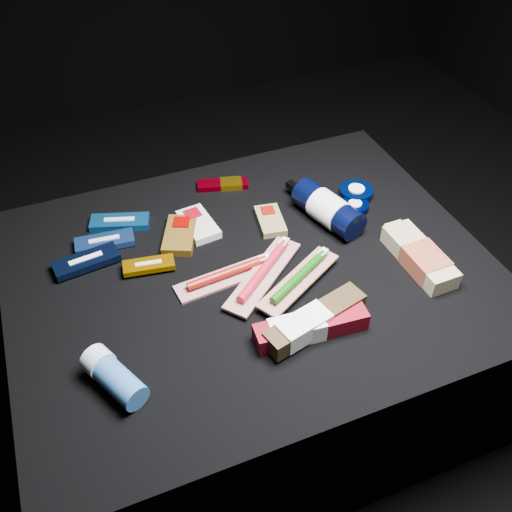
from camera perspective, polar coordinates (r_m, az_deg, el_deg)
name	(u,v)px	position (r m, az deg, el deg)	size (l,w,h in m)	color
ground	(252,380)	(1.49, -0.40, -12.27)	(3.00, 3.00, 0.00)	black
cloth_table	(252,330)	(1.33, -0.44, -7.37)	(0.98, 0.78, 0.40)	black
luna_bar_0	(120,222)	(1.31, -13.47, 3.33)	(0.14, 0.09, 0.02)	#1462B4
luna_bar_1	(105,242)	(1.27, -14.89, 1.39)	(0.13, 0.06, 0.02)	#224A9B
luna_bar_2	(86,261)	(1.23, -16.60, -0.50)	(0.14, 0.07, 0.02)	black
luna_bar_3	(149,265)	(1.19, -10.67, -0.90)	(0.11, 0.06, 0.01)	#C47C00
clif_bar_0	(180,234)	(1.26, -7.59, 2.24)	(0.11, 0.13, 0.02)	#50390F
clif_bar_1	(197,223)	(1.28, -5.87, 3.29)	(0.07, 0.12, 0.02)	beige
clif_bar_2	(270,219)	(1.29, 1.40, 3.68)	(0.07, 0.11, 0.02)	olive
power_bar	(225,184)	(1.39, -3.07, 7.18)	(0.13, 0.07, 0.02)	#6F000D
lotion_bottle	(328,209)	(1.28, 7.19, 4.72)	(0.11, 0.22, 0.07)	black
cream_tin_upper	(356,193)	(1.38, 9.97, 6.27)	(0.08, 0.08, 0.02)	black
cream_tin_lower	(355,206)	(1.34, 9.86, 4.91)	(0.06, 0.06, 0.02)	black
bodywash_bottle	(420,257)	(1.22, 16.10, -0.13)	(0.07, 0.20, 0.04)	tan
deodorant_stick	(114,377)	(1.00, -14.05, -11.62)	(0.10, 0.14, 0.05)	#2D5F9E
toothbrush_pack_0	(229,275)	(1.16, -2.72, -1.87)	(0.22, 0.07, 0.02)	#B2ABA7
toothbrush_pack_1	(264,272)	(1.15, 0.80, -1.59)	(0.22, 0.19, 0.03)	#B9B2AE
toothbrush_pack_2	(300,278)	(1.13, 4.40, -2.20)	(0.21, 0.15, 0.02)	#A69E9C
toothpaste_carton_red	(306,328)	(1.05, 5.02, -7.18)	(0.22, 0.06, 0.04)	maroon
toothpaste_carton_green	(311,323)	(1.05, 5.54, -6.65)	(0.22, 0.10, 0.04)	#322311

